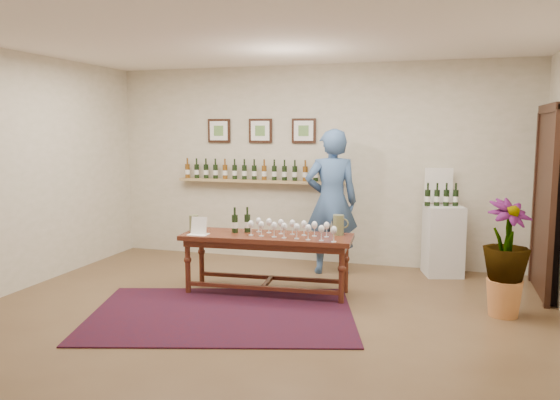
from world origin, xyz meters
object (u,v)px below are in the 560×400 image
(potted_plant, at_px, (506,258))
(person, at_px, (331,202))
(tasting_table, at_px, (267,243))
(display_pedestal, at_px, (443,241))

(potted_plant, xyz_separation_m, person, (-2.03, 1.18, 0.35))
(tasting_table, height_order, display_pedestal, display_pedestal)
(potted_plant, bearing_deg, person, 149.97)
(tasting_table, relative_size, person, 1.05)
(display_pedestal, height_order, person, person)
(potted_plant, height_order, person, person)
(tasting_table, xyz_separation_m, person, (0.53, 1.12, 0.36))
(tasting_table, bearing_deg, potted_plant, -5.25)
(person, bearing_deg, display_pedestal, 174.05)
(potted_plant, bearing_deg, tasting_table, 178.85)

